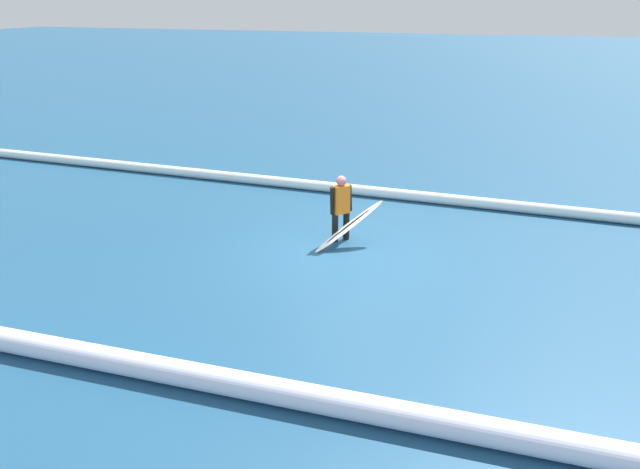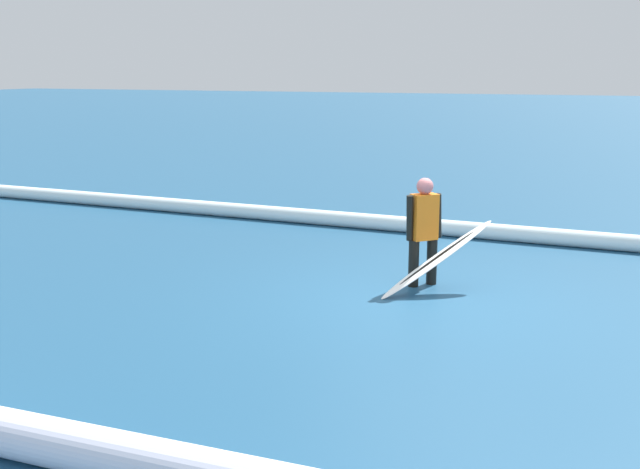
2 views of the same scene
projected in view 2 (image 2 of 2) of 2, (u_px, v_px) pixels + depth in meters
The scene contains 4 objects.
ground_plane at pixel (424, 300), 9.60m from camera, with size 161.46×161.46×0.00m, color navy.
surfer at pixel (424, 226), 10.08m from camera, with size 0.39×0.47×1.45m.
surfboard at pixel (437, 259), 9.83m from camera, with size 1.31×1.35×0.93m.
wave_crest_foreground at pixel (389, 223), 13.65m from camera, with size 0.28×0.28×23.56m, color white.
Camera 2 is at (-2.32, 9.01, 2.84)m, focal length 42.81 mm.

